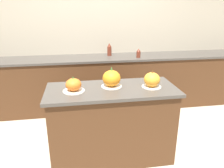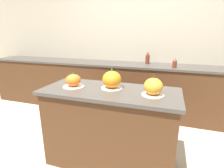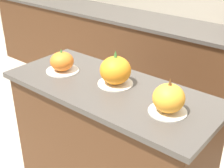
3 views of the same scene
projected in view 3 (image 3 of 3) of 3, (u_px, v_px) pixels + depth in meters
name	position (u px, v px, depth m)	size (l,w,h in m)	color
kitchen_island	(110.00, 143.00, 2.17)	(1.43, 0.61, 0.88)	#4C2D19
back_counter	(198.00, 75.00, 3.13)	(6.00, 0.60, 0.92)	#4C2D19
pumpkin_cake_left	(62.00, 62.00, 2.16)	(0.23, 0.23, 0.17)	silver
pumpkin_cake_center	(115.00, 71.00, 1.97)	(0.23, 0.23, 0.23)	silver
pumpkin_cake_right	(169.00, 99.00, 1.67)	(0.21, 0.21, 0.21)	silver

